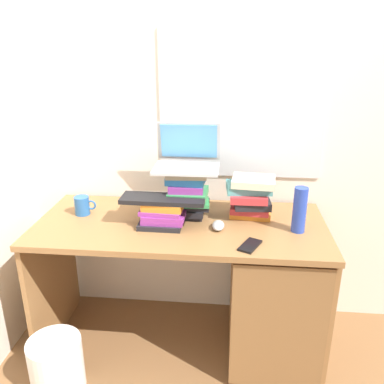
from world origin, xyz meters
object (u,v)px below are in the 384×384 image
at_px(desk, 252,285).
at_px(keyboard, 163,199).
at_px(cell_phone, 250,245).
at_px(wastebasket, 57,365).
at_px(laptop, 187,157).
at_px(computer_mouse, 218,225).
at_px(book_stack_keyboard_riser, 163,214).
at_px(book_stack_tall, 187,193).
at_px(book_stack_side, 250,196).
at_px(mug, 82,206).
at_px(water_bottle, 300,210).

xyz_separation_m(desk, keyboard, (-0.46, -0.00, 0.48)).
xyz_separation_m(cell_phone, wastebasket, (-0.91, -0.18, -0.61)).
height_order(laptop, computer_mouse, laptop).
relative_size(desk, cell_phone, 10.92).
relative_size(desk, wastebasket, 5.27).
bearing_deg(computer_mouse, book_stack_keyboard_riser, 175.44).
height_order(desk, laptop, laptop).
bearing_deg(book_stack_tall, desk, -15.93).
bearing_deg(book_stack_side, keyboard, -162.49).
xyz_separation_m(desk, laptop, (-0.36, 0.16, 0.65)).
relative_size(book_stack_keyboard_riser, mug, 1.98).
distance_m(book_stack_side, computer_mouse, 0.25).
bearing_deg(desk, keyboard, -179.59).
distance_m(water_bottle, cell_phone, 0.32).
xyz_separation_m(laptop, wastebasket, (-0.59, -0.53, -0.92)).
distance_m(book_stack_tall, computer_mouse, 0.24).
relative_size(desk, mug, 12.62).
bearing_deg(keyboard, book_stack_tall, 45.21).
xyz_separation_m(book_stack_keyboard_riser, laptop, (0.11, 0.16, 0.26)).
bearing_deg(laptop, wastebasket, -137.67).
bearing_deg(wastebasket, book_stack_side, 29.07).
relative_size(book_stack_keyboard_riser, computer_mouse, 2.24).
height_order(book_stack_tall, book_stack_side, book_stack_tall).
bearing_deg(book_stack_tall, laptop, 92.83).
xyz_separation_m(desk, water_bottle, (0.20, -0.02, 0.45)).
height_order(book_stack_keyboard_riser, mug, book_stack_keyboard_riser).
distance_m(computer_mouse, mug, 0.74).
xyz_separation_m(laptop, computer_mouse, (0.17, -0.19, -0.30)).
bearing_deg(laptop, desk, -23.88).
height_order(laptop, cell_phone, laptop).
height_order(book_stack_side, laptop, laptop).
bearing_deg(book_stack_side, water_bottle, -33.79).
bearing_deg(desk, cell_phone, -99.69).
bearing_deg(book_stack_side, desk, -79.56).
height_order(book_stack_side, mug, book_stack_side).
xyz_separation_m(book_stack_tall, water_bottle, (0.56, -0.12, -0.02)).
xyz_separation_m(book_stack_keyboard_riser, computer_mouse, (0.28, -0.02, -0.04)).
xyz_separation_m(mug, cell_phone, (0.88, -0.28, -0.05)).
relative_size(keyboard, wastebasket, 1.49).
height_order(book_stack_keyboard_riser, wastebasket, book_stack_keyboard_riser).
height_order(water_bottle, wastebasket, water_bottle).
bearing_deg(computer_mouse, book_stack_side, 45.68).
bearing_deg(water_bottle, wastebasket, -162.69).
bearing_deg(wastebasket, book_stack_tall, 39.01).
distance_m(book_stack_tall, book_stack_side, 0.33).
xyz_separation_m(book_stack_side, mug, (-0.89, -0.05, -0.07)).
distance_m(book_stack_tall, cell_phone, 0.46).
distance_m(book_stack_tall, mug, 0.57).
relative_size(book_stack_tall, wastebasket, 0.92).
bearing_deg(cell_phone, water_bottle, 63.12).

